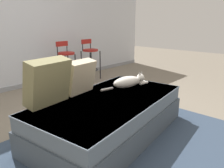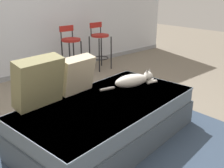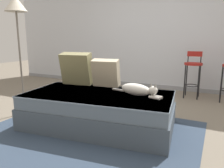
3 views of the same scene
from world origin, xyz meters
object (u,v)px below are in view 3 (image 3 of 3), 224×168
(throw_pillow_middle, at_px, (106,73))
(cat, at_px, (138,90))
(throw_pillow_corner, at_px, (77,69))
(bar_stool_near_window, at_px, (193,69))
(floor_lamp, at_px, (16,15))
(couch, at_px, (99,110))

(throw_pillow_middle, xyz_separation_m, cat, (0.60, -0.29, -0.13))
(throw_pillow_corner, relative_size, bar_stool_near_window, 0.55)
(floor_lamp, bearing_deg, bar_stool_near_window, 43.72)
(couch, bearing_deg, throw_pillow_corner, 148.87)
(couch, xyz_separation_m, floor_lamp, (-1.31, -0.06, 1.26))
(cat, bearing_deg, throw_pillow_middle, 154.37)
(throw_pillow_middle, bearing_deg, bar_stool_near_window, 58.50)
(throw_pillow_corner, xyz_separation_m, floor_lamp, (-0.74, -0.40, 0.78))
(couch, distance_m, throw_pillow_corner, 0.82)
(couch, relative_size, floor_lamp, 1.15)
(throw_pillow_corner, distance_m, floor_lamp, 1.15)
(throw_pillow_corner, height_order, throw_pillow_middle, throw_pillow_corner)
(bar_stool_near_window, height_order, floor_lamp, floor_lamp)
(couch, bearing_deg, throw_pillow_middle, 103.47)
(couch, bearing_deg, bar_stool_near_window, 65.80)
(throw_pillow_middle, bearing_deg, floor_lamp, -159.31)
(throw_pillow_corner, bearing_deg, throw_pillow_middle, 6.82)
(throw_pillow_middle, relative_size, cat, 0.57)
(throw_pillow_corner, bearing_deg, couch, -31.13)
(floor_lamp, bearing_deg, couch, 2.46)
(throw_pillow_corner, relative_size, floor_lamp, 0.29)
(bar_stool_near_window, bearing_deg, throw_pillow_middle, -121.50)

